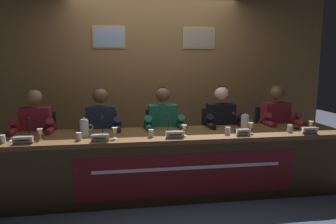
# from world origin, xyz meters

# --- Properties ---
(ground_plane) EXTENTS (12.00, 12.00, 0.00)m
(ground_plane) POSITION_xyz_m (0.00, 0.00, 0.00)
(ground_plane) COLOR #383D4C
(wall_back_panelled) EXTENTS (5.47, 0.14, 2.60)m
(wall_back_panelled) POSITION_xyz_m (0.00, 1.32, 1.30)
(wall_back_panelled) COLOR brown
(wall_back_panelled) RESTS_ON ground_plane
(conference_table) EXTENTS (4.27, 0.79, 0.73)m
(conference_table) POSITION_xyz_m (0.00, -0.12, 0.51)
(conference_table) COLOR brown
(conference_table) RESTS_ON ground_plane
(chair_far_left) EXTENTS (0.44, 0.44, 0.92)m
(chair_far_left) POSITION_xyz_m (-1.59, 0.58, 0.45)
(chair_far_left) COLOR black
(chair_far_left) RESTS_ON ground_plane
(panelist_far_left) EXTENTS (0.51, 0.48, 1.25)m
(panelist_far_left) POSITION_xyz_m (-1.59, 0.38, 0.73)
(panelist_far_left) COLOR black
(panelist_far_left) RESTS_ON ground_plane
(nameplate_far_left) EXTENTS (0.20, 0.06, 0.08)m
(nameplate_far_left) POSITION_xyz_m (-1.55, -0.28, 0.77)
(nameplate_far_left) COLOR white
(nameplate_far_left) RESTS_ON conference_table
(juice_glass_far_left) EXTENTS (0.06, 0.06, 0.12)m
(juice_glass_far_left) POSITION_xyz_m (-1.41, -0.14, 0.82)
(juice_glass_far_left) COLOR white
(juice_glass_far_left) RESTS_ON conference_table
(water_cup_far_left) EXTENTS (0.06, 0.06, 0.08)m
(water_cup_far_left) POSITION_xyz_m (-1.76, -0.21, 0.77)
(water_cup_far_left) COLOR silver
(water_cup_far_left) RESTS_ON conference_table
(microphone_far_left) EXTENTS (0.06, 0.17, 0.22)m
(microphone_far_left) POSITION_xyz_m (-1.58, 0.00, 0.81)
(microphone_far_left) COLOR black
(microphone_far_left) RESTS_ON conference_table
(chair_left) EXTENTS (0.44, 0.44, 0.92)m
(chair_left) POSITION_xyz_m (-0.79, 0.58, 0.45)
(chair_left) COLOR black
(chair_left) RESTS_ON ground_plane
(panelist_left) EXTENTS (0.51, 0.48, 1.25)m
(panelist_left) POSITION_xyz_m (-0.79, 0.38, 0.73)
(panelist_left) COLOR black
(panelist_left) RESTS_ON ground_plane
(nameplate_left) EXTENTS (0.19, 0.06, 0.08)m
(nameplate_left) POSITION_xyz_m (-0.77, -0.30, 0.77)
(nameplate_left) COLOR white
(nameplate_left) RESTS_ON conference_table
(juice_glass_left) EXTENTS (0.06, 0.06, 0.12)m
(juice_glass_left) POSITION_xyz_m (-0.62, -0.19, 0.82)
(juice_glass_left) COLOR white
(juice_glass_left) RESTS_ON conference_table
(water_cup_left) EXTENTS (0.06, 0.06, 0.08)m
(water_cup_left) POSITION_xyz_m (-1.00, -0.21, 0.77)
(water_cup_left) COLOR silver
(water_cup_left) RESTS_ON conference_table
(microphone_left) EXTENTS (0.06, 0.17, 0.22)m
(microphone_left) POSITION_xyz_m (-0.76, -0.02, 0.81)
(microphone_left) COLOR black
(microphone_left) RESTS_ON conference_table
(chair_center) EXTENTS (0.44, 0.44, 0.92)m
(chair_center) POSITION_xyz_m (0.00, 0.58, 0.45)
(chair_center) COLOR black
(chair_center) RESTS_ON ground_plane
(panelist_center) EXTENTS (0.51, 0.48, 1.25)m
(panelist_center) POSITION_xyz_m (0.00, 0.38, 0.73)
(panelist_center) COLOR black
(panelist_center) RESTS_ON ground_plane
(nameplate_center) EXTENTS (0.20, 0.06, 0.08)m
(nameplate_center) POSITION_xyz_m (0.03, -0.27, 0.77)
(nameplate_center) COLOR white
(nameplate_center) RESTS_ON conference_table
(juice_glass_center) EXTENTS (0.06, 0.06, 0.12)m
(juice_glass_center) POSITION_xyz_m (0.16, -0.17, 0.82)
(juice_glass_center) COLOR white
(juice_glass_center) RESTS_ON conference_table
(water_cup_center) EXTENTS (0.06, 0.06, 0.08)m
(water_cup_center) POSITION_xyz_m (-0.22, -0.18, 0.77)
(water_cup_center) COLOR silver
(water_cup_center) RESTS_ON conference_table
(microphone_center) EXTENTS (0.06, 0.17, 0.22)m
(microphone_center) POSITION_xyz_m (0.00, -0.06, 0.81)
(microphone_center) COLOR black
(microphone_center) RESTS_ON conference_table
(chair_right) EXTENTS (0.44, 0.44, 0.92)m
(chair_right) POSITION_xyz_m (0.79, 0.58, 0.45)
(chair_right) COLOR black
(chair_right) RESTS_ON ground_plane
(panelist_right) EXTENTS (0.51, 0.48, 1.25)m
(panelist_right) POSITION_xyz_m (0.79, 0.38, 0.73)
(panelist_right) COLOR black
(panelist_right) RESTS_ON ground_plane
(nameplate_right) EXTENTS (0.16, 0.06, 0.08)m
(nameplate_right) POSITION_xyz_m (0.82, -0.28, 0.77)
(nameplate_right) COLOR white
(nameplate_right) RESTS_ON conference_table
(juice_glass_right) EXTENTS (0.06, 0.06, 0.12)m
(juice_glass_right) POSITION_xyz_m (0.96, -0.15, 0.82)
(juice_glass_right) COLOR white
(juice_glass_right) RESTS_ON conference_table
(water_cup_right) EXTENTS (0.06, 0.06, 0.08)m
(water_cup_right) POSITION_xyz_m (0.67, -0.18, 0.77)
(water_cup_right) COLOR silver
(water_cup_right) RESTS_ON conference_table
(microphone_right) EXTENTS (0.06, 0.17, 0.22)m
(microphone_right) POSITION_xyz_m (0.83, -0.02, 0.81)
(microphone_right) COLOR black
(microphone_right) RESTS_ON conference_table
(chair_far_right) EXTENTS (0.44, 0.44, 0.92)m
(chair_far_right) POSITION_xyz_m (1.59, 0.58, 0.45)
(chair_far_right) COLOR black
(chair_far_right) RESTS_ON ground_plane
(panelist_far_right) EXTENTS (0.51, 0.48, 1.25)m
(panelist_far_right) POSITION_xyz_m (1.59, 0.38, 0.73)
(panelist_far_right) COLOR black
(panelist_far_right) RESTS_ON ground_plane
(nameplate_far_right) EXTENTS (0.18, 0.06, 0.08)m
(nameplate_far_right) POSITION_xyz_m (1.63, -0.31, 0.77)
(nameplate_far_right) COLOR white
(nameplate_far_right) RESTS_ON conference_table
(juice_glass_far_right) EXTENTS (0.06, 0.06, 0.12)m
(juice_glass_far_right) POSITION_xyz_m (1.72, -0.17, 0.82)
(juice_glass_far_right) COLOR white
(juice_glass_far_right) RESTS_ON conference_table
(water_cup_far_right) EXTENTS (0.06, 0.06, 0.08)m
(water_cup_far_right) POSITION_xyz_m (1.45, -0.17, 0.77)
(water_cup_far_right) COLOR silver
(water_cup_far_right) RESTS_ON conference_table
(microphone_far_right) EXTENTS (0.06, 0.17, 0.22)m
(microphone_far_right) POSITION_xyz_m (1.62, 0.00, 0.81)
(microphone_far_right) COLOR black
(microphone_far_right) RESTS_ON conference_table
(water_pitcher_left_side) EXTENTS (0.15, 0.10, 0.21)m
(water_pitcher_left_side) POSITION_xyz_m (-0.96, -0.01, 0.83)
(water_pitcher_left_side) COLOR silver
(water_pitcher_left_side) RESTS_ON conference_table
(water_pitcher_right_side) EXTENTS (0.15, 0.10, 0.21)m
(water_pitcher_right_side) POSITION_xyz_m (0.96, 0.02, 0.83)
(water_pitcher_right_side) COLOR silver
(water_pitcher_right_side) RESTS_ON conference_table
(document_stack_far_left) EXTENTS (0.23, 0.18, 0.01)m
(document_stack_far_left) POSITION_xyz_m (-1.62, -0.10, 0.74)
(document_stack_far_left) COLOR white
(document_stack_far_left) RESTS_ON conference_table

